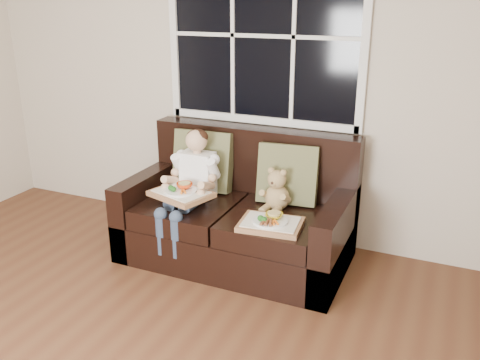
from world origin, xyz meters
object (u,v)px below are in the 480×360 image
at_px(loveseat, 239,219).
at_px(tray_left, 181,192).
at_px(child, 192,178).
at_px(tray_right, 271,223).
at_px(teddy_bear, 277,192).

height_order(loveseat, tray_left, loveseat).
xyz_separation_m(child, tray_left, (-0.00, -0.16, -0.06)).
bearing_deg(tray_right, child, 157.98).
relative_size(loveseat, tray_left, 3.41).
bearing_deg(child, tray_right, -15.80).
relative_size(child, teddy_bear, 2.54).
bearing_deg(child, teddy_bear, 9.69).
relative_size(teddy_bear, tray_left, 0.66).
xyz_separation_m(loveseat, tray_right, (0.38, -0.32, 0.17)).
distance_m(teddy_bear, tray_left, 0.70).
bearing_deg(teddy_bear, tray_left, -150.68).
bearing_deg(tray_left, loveseat, 56.80).
height_order(loveseat, teddy_bear, loveseat).
distance_m(loveseat, tray_right, 0.53).
bearing_deg(tray_right, loveseat, 133.60).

